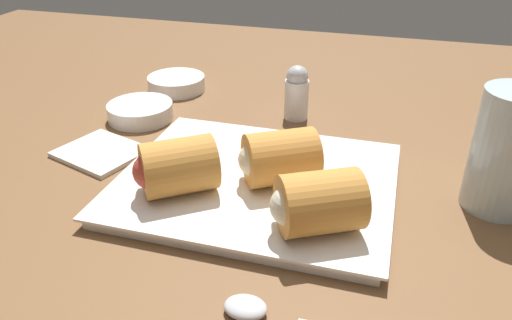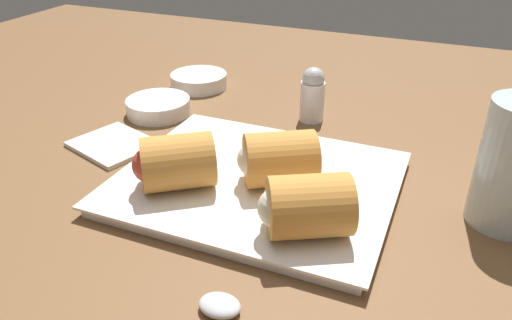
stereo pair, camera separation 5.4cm
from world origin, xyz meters
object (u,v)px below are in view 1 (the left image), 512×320
at_px(salt_shaker, 297,93).
at_px(spoon, 264,312).
at_px(drinking_glass, 508,151).
at_px(dipping_bowl_far, 176,83).
at_px(napkin, 101,152).
at_px(dipping_bowl_near, 140,111).
at_px(serving_plate, 256,184).

bearing_deg(salt_shaker, spoon, -81.31).
relative_size(spoon, drinking_glass, 1.21).
distance_m(dipping_bowl_far, spoon, 0.52).
bearing_deg(dipping_bowl_far, salt_shaker, -14.42).
relative_size(dipping_bowl_far, spoon, 0.60).
bearing_deg(napkin, dipping_bowl_near, 91.67).
xyz_separation_m(serving_plate, spoon, (0.06, -0.18, -0.00)).
relative_size(dipping_bowl_near, salt_shaker, 1.19).
xyz_separation_m(dipping_bowl_near, salt_shaker, (0.22, 0.07, 0.03)).
bearing_deg(dipping_bowl_near, dipping_bowl_far, 89.19).
bearing_deg(salt_shaker, napkin, -139.69).
xyz_separation_m(dipping_bowl_near, napkin, (0.00, -0.11, -0.01)).
bearing_deg(spoon, dipping_bowl_near, 130.93).
bearing_deg(dipping_bowl_near, salt_shaker, 17.23).
bearing_deg(drinking_glass, spoon, -131.12).
distance_m(napkin, drinking_glass, 0.47).
distance_m(dipping_bowl_far, salt_shaker, 0.22).
relative_size(dipping_bowl_near, spoon, 0.60).
relative_size(dipping_bowl_near, drinking_glass, 0.73).
bearing_deg(salt_shaker, dipping_bowl_near, -162.77).
bearing_deg(salt_shaker, serving_plate, -90.06).
relative_size(dipping_bowl_near, dipping_bowl_far, 1.00).
xyz_separation_m(serving_plate, dipping_bowl_near, (-0.22, 0.14, 0.01)).
distance_m(dipping_bowl_far, drinking_glass, 0.52).
bearing_deg(napkin, spoon, -36.85).
bearing_deg(spoon, serving_plate, 108.33).
height_order(napkin, salt_shaker, salt_shaker).
height_order(dipping_bowl_near, salt_shaker, salt_shaker).
distance_m(spoon, napkin, 0.34).
relative_size(spoon, salt_shaker, 1.97).
bearing_deg(dipping_bowl_far, spoon, -58.12).
distance_m(serving_plate, drinking_glass, 0.26).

